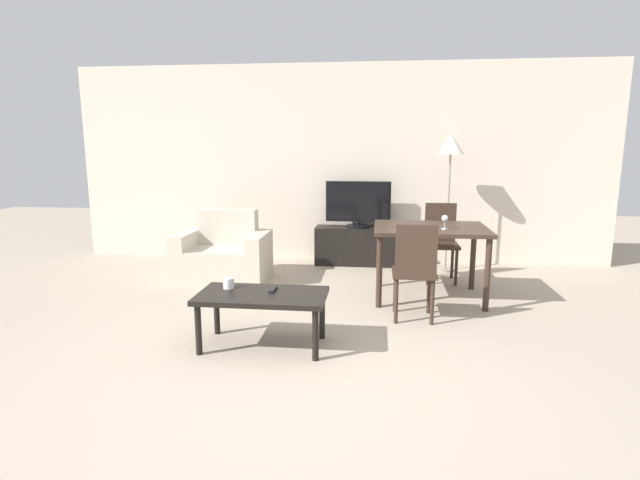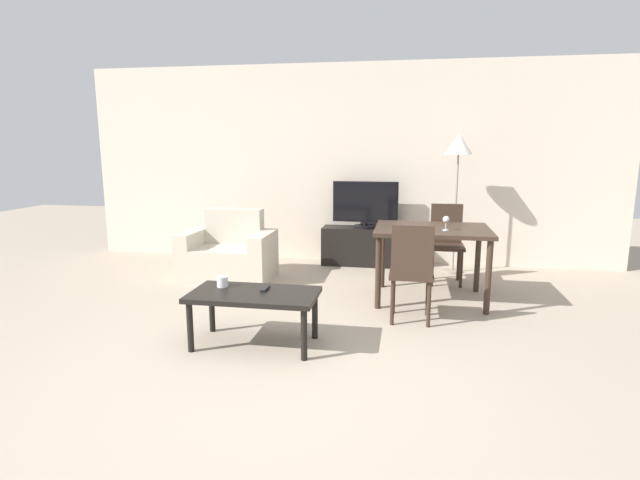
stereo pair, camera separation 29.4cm
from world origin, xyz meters
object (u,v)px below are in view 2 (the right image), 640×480
(dining_chair_far, at_px, (446,239))
(dining_chair_near, at_px, (412,268))
(coffee_table, at_px, (254,299))
(remote_primary, at_px, (265,289))
(cup_white_near, at_px, (222,282))
(tv, at_px, (365,205))
(armchair, at_px, (229,255))
(tv_stand, at_px, (365,246))
(wine_glass_left, at_px, (446,220))
(dining_table, at_px, (432,237))
(floor_lamp, at_px, (459,152))

(dining_chair_far, bearing_deg, dining_chair_near, -105.13)
(coffee_table, relative_size, dining_chair_near, 1.11)
(remote_primary, distance_m, cup_white_near, 0.38)
(tv, height_order, dining_chair_far, tv)
(armchair, relative_size, remote_primary, 7.20)
(dining_chair_far, relative_size, cup_white_near, 10.13)
(tv_stand, xyz_separation_m, dining_chair_far, (1.02, -0.69, 0.26))
(dining_chair_far, height_order, wine_glass_left, dining_chair_far)
(dining_table, xyz_separation_m, floor_lamp, (0.34, 1.23, 0.85))
(dining_chair_near, relative_size, cup_white_near, 10.13)
(armchair, xyz_separation_m, tv, (1.58, 0.97, 0.53))
(armchair, relative_size, wine_glass_left, 7.40)
(dining_chair_far, bearing_deg, wine_glass_left, -95.08)
(dining_chair_near, xyz_separation_m, cup_white_near, (-1.56, -0.63, -0.03))
(remote_primary, bearing_deg, armchair, 118.21)
(armchair, relative_size, dining_chair_far, 1.17)
(armchair, bearing_deg, cup_white_near, -71.15)
(dining_chair_far, xyz_separation_m, floor_lamp, (0.13, 0.48, 1.01))
(floor_lamp, distance_m, cup_white_near, 3.52)
(cup_white_near, distance_m, wine_glass_left, 2.29)
(dining_table, relative_size, floor_lamp, 0.67)
(coffee_table, relative_size, wine_glass_left, 7.04)
(tv_stand, xyz_separation_m, coffee_table, (-0.64, -2.94, 0.14))
(dining_chair_near, distance_m, cup_white_near, 1.68)
(tv, xyz_separation_m, coffee_table, (-0.64, -2.94, -0.43))
(coffee_table, height_order, dining_chair_near, dining_chair_near)
(armchair, height_order, coffee_table, armchair)
(dining_table, relative_size, cup_white_near, 12.79)
(floor_lamp, relative_size, wine_glass_left, 11.98)
(coffee_table, relative_size, dining_table, 0.88)
(dining_chair_far, height_order, remote_primary, dining_chair_far)
(remote_primary, bearing_deg, dining_table, 45.59)
(floor_lamp, relative_size, cup_white_near, 19.14)
(tv_stand, relative_size, dining_table, 0.98)
(coffee_table, distance_m, dining_chair_far, 2.80)
(dining_chair_far, relative_size, remote_primary, 6.17)
(coffee_table, height_order, floor_lamp, floor_lamp)
(dining_chair_near, distance_m, floor_lamp, 2.30)
(cup_white_near, bearing_deg, tv_stand, 71.52)
(remote_primary, bearing_deg, dining_chair_far, 53.77)
(armchair, relative_size, dining_table, 0.92)
(dining_table, bearing_deg, coffee_table, -134.22)
(dining_chair_far, bearing_deg, armchair, -173.75)
(dining_chair_far, bearing_deg, floor_lamp, 74.35)
(tv, distance_m, dining_chair_far, 1.27)
(remote_primary, height_order, cup_white_near, cup_white_near)
(dining_chair_near, relative_size, floor_lamp, 0.53)
(remote_primary, relative_size, wine_glass_left, 1.03)
(dining_table, relative_size, remote_primary, 7.79)
(dining_chair_far, height_order, floor_lamp, floor_lamp)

